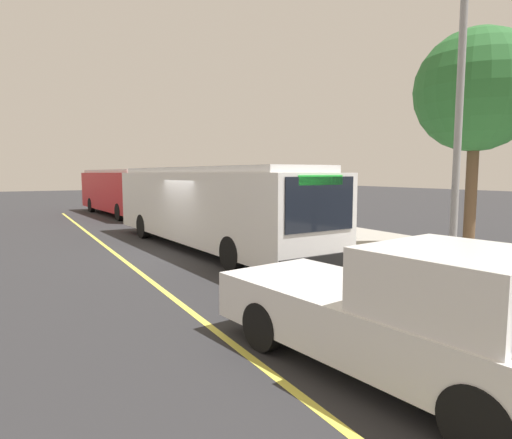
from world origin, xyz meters
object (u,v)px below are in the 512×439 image
Objects in this scene: pickup_truck at (403,316)px; pedestrian_commuter at (289,214)px; route_sign_post at (291,195)px; waiting_bench at (305,222)px; transit_bus_main at (207,204)px; transit_bus_second at (121,190)px.

pickup_truck is 3.33× the size of pedestrian_commuter.
pedestrian_commuter is (-1.57, 0.97, -0.84)m from route_sign_post.
pickup_truck reaches higher than waiting_bench.
pickup_truck is 13.01m from waiting_bench.
pedestrian_commuter is at bearing -59.90° from waiting_bench.
pedestrian_commuter is (0.19, 3.44, -0.50)m from transit_bus_main.
transit_bus_main is 1.13× the size of transit_bus_second.
transit_bus_second is 1.96× the size of pickup_truck.
transit_bus_main is at bearing -125.47° from route_sign_post.
route_sign_post is at bearing -44.45° from waiting_bench.
pedestrian_commuter is at bearing 153.74° from pickup_truck.
pedestrian_commuter is (14.58, 3.37, -0.50)m from transit_bus_second.
transit_bus_main and route_sign_post have the same top height.
route_sign_post is at bearing 54.53° from transit_bus_main.
route_sign_post is 1.66× the size of pedestrian_commuter.
waiting_bench is 3.54m from route_sign_post.
waiting_bench is (13.80, 4.70, -0.98)m from transit_bus_second.
transit_bus_second is 6.55× the size of pedestrian_commuter.
route_sign_post is (16.15, 2.40, 0.34)m from transit_bus_second.
pedestrian_commuter is at bearing 148.35° from route_sign_post.
pedestrian_commuter is (-10.49, 5.18, 0.26)m from pickup_truck.
transit_bus_main reaches higher than waiting_bench.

